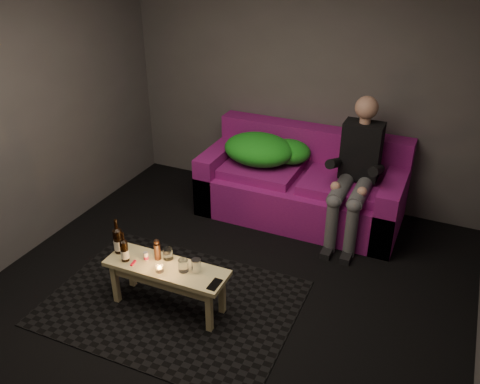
# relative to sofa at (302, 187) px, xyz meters

# --- Properties ---
(floor) EXTENTS (4.50, 4.50, 0.00)m
(floor) POSITION_rel_sofa_xyz_m (-0.17, -1.82, -0.33)
(floor) COLOR black
(floor) RESTS_ON ground
(room) EXTENTS (4.50, 4.50, 4.50)m
(room) POSITION_rel_sofa_xyz_m (-0.17, -1.35, 1.32)
(room) COLOR silver
(room) RESTS_ON ground
(rug) EXTENTS (2.05, 1.50, 0.01)m
(rug) POSITION_rel_sofa_xyz_m (-0.51, -1.86, -0.32)
(rug) COLOR black
(rug) RESTS_ON floor
(sofa) EXTENTS (2.09, 0.94, 0.90)m
(sofa) POSITION_rel_sofa_xyz_m (0.00, 0.00, 0.00)
(sofa) COLOR #7F1072
(sofa) RESTS_ON floor
(green_blanket) EXTENTS (0.92, 0.63, 0.31)m
(green_blanket) POSITION_rel_sofa_xyz_m (-0.44, -0.01, 0.35)
(green_blanket) COLOR #1C9E1E
(green_blanket) RESTS_ON sofa
(person) EXTENTS (0.38, 0.87, 1.39)m
(person) POSITION_rel_sofa_xyz_m (0.57, -0.17, 0.40)
(person) COLOR black
(person) RESTS_ON sofa
(coffee_table) EXTENTS (1.02, 0.34, 0.41)m
(coffee_table) POSITION_rel_sofa_xyz_m (-0.51, -1.91, 0.01)
(coffee_table) COLOR #DAC47F
(coffee_table) RESTS_ON rug
(beer_bottle_a) EXTENTS (0.08, 0.08, 0.31)m
(beer_bottle_a) POSITION_rel_sofa_xyz_m (-0.96, -1.90, 0.20)
(beer_bottle_a) COLOR black
(beer_bottle_a) RESTS_ON coffee_table
(beer_bottle_b) EXTENTS (0.07, 0.07, 0.26)m
(beer_bottle_b) POSITION_rel_sofa_xyz_m (-0.85, -1.98, 0.19)
(beer_bottle_b) COLOR black
(beer_bottle_b) RESTS_ON coffee_table
(salt_shaker) EXTENTS (0.05, 0.05, 0.08)m
(salt_shaker) POSITION_rel_sofa_xyz_m (-0.70, -1.91, 0.13)
(salt_shaker) COLOR silver
(salt_shaker) RESTS_ON coffee_table
(pepper_mill) EXTENTS (0.06, 0.06, 0.14)m
(pepper_mill) POSITION_rel_sofa_xyz_m (-0.62, -1.85, 0.16)
(pepper_mill) COLOR black
(pepper_mill) RESTS_ON coffee_table
(tumbler_back) EXTENTS (0.11, 0.11, 0.09)m
(tumbler_back) POSITION_rel_sofa_xyz_m (-0.55, -1.82, 0.14)
(tumbler_back) COLOR white
(tumbler_back) RESTS_ON coffee_table
(tealight) EXTENTS (0.07, 0.07, 0.05)m
(tealight) POSITION_rel_sofa_xyz_m (-0.52, -1.99, 0.11)
(tealight) COLOR white
(tealight) RESTS_ON coffee_table
(tumbler_front) EXTENTS (0.10, 0.10, 0.10)m
(tumbler_front) POSITION_rel_sofa_xyz_m (-0.35, -1.90, 0.14)
(tumbler_front) COLOR white
(tumbler_front) RESTS_ON coffee_table
(steel_cup) EXTENTS (0.09, 0.09, 0.11)m
(steel_cup) POSITION_rel_sofa_xyz_m (-0.26, -1.86, 0.14)
(steel_cup) COLOR silver
(steel_cup) RESTS_ON coffee_table
(smartphone) EXTENTS (0.07, 0.14, 0.01)m
(smartphone) POSITION_rel_sofa_xyz_m (-0.05, -1.96, 0.09)
(smartphone) COLOR black
(smartphone) RESTS_ON coffee_table
(red_lighter) EXTENTS (0.03, 0.07, 0.01)m
(red_lighter) POSITION_rel_sofa_xyz_m (-0.77, -1.99, 0.09)
(red_lighter) COLOR red
(red_lighter) RESTS_ON coffee_table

